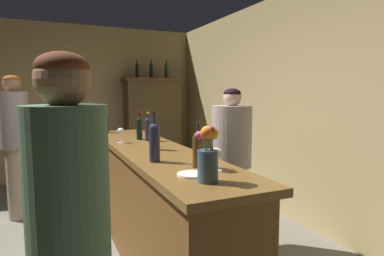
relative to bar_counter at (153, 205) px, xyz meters
name	(u,v)px	position (x,y,z in m)	size (l,w,h in m)	color
wall_back	(56,102)	(-0.68, 3.49, 0.84)	(5.12, 0.12, 2.75)	tan
wall_right	(318,109)	(1.89, -0.08, 0.84)	(0.12, 7.15, 2.75)	tan
bar_counter	(153,205)	(0.00, 0.00, 0.00)	(0.61, 2.96, 1.06)	brown
display_cabinet	(153,124)	(1.01, 3.17, 0.41)	(1.10, 0.47, 1.82)	brown
wine_bottle_riesling	(155,140)	(-0.16, -0.57, 0.68)	(0.08, 0.08, 0.35)	#24243B
wine_bottle_chardonnay	(154,135)	(0.00, -0.10, 0.66)	(0.07, 0.07, 0.29)	#1D2434
wine_bottle_rose	(198,148)	(0.05, -0.85, 0.66)	(0.08, 0.08, 0.30)	#472712
wine_bottle_malbec	(148,128)	(0.10, 0.43, 0.66)	(0.07, 0.07, 0.29)	#232236
wine_bottle_pinot	(106,122)	(-0.18, 1.30, 0.66)	(0.07, 0.07, 0.30)	black
wine_bottle_merlot	(139,127)	(0.04, 0.54, 0.66)	(0.06, 0.06, 0.30)	black
wine_glass_front	(217,154)	(0.12, -0.99, 0.63)	(0.08, 0.08, 0.15)	white
wine_glass_mid	(121,132)	(-0.19, 0.41, 0.63)	(0.07, 0.07, 0.15)	white
flower_arrangement	(208,156)	(-0.05, -1.19, 0.67)	(0.12, 0.12, 0.31)	#354C63
cheese_plate	(192,174)	(-0.07, -1.02, 0.53)	(0.18, 0.18, 0.01)	white
display_bottle_left	(137,70)	(0.72, 3.17, 1.43)	(0.06, 0.06, 0.33)	black
display_bottle_midleft	(151,70)	(0.99, 3.17, 1.43)	(0.06, 0.06, 0.35)	black
display_bottle_center	(167,71)	(1.30, 3.17, 1.43)	(0.08, 0.08, 0.34)	#1F361F
patron_in_navy	(70,246)	(-0.79, -1.45, 0.42)	(0.31, 0.31, 1.70)	#A09B91
patron_by_cabinet	(15,140)	(-1.20, 1.67, 0.44)	(0.34, 0.34, 1.76)	tan
bartender	(231,162)	(0.82, -0.03, 0.33)	(0.39, 0.39, 1.59)	#466F56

